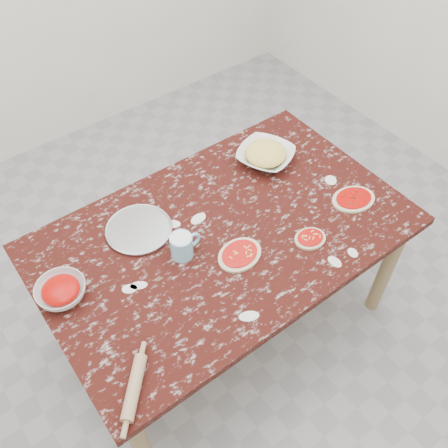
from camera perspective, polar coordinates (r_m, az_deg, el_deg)
The scene contains 10 objects.
ground at distance 2.74m, azimuth 0.00°, elevation -11.02°, with size 4.00×4.00×0.00m, color gray.
worktable at distance 2.19m, azimuth 0.00°, elevation -2.28°, with size 1.60×1.00×0.75m.
pizza_tray at distance 2.16m, azimuth -9.85°, elevation -0.66°, with size 0.28×0.28×0.01m, color #B2B2B7.
sauce_bowl at distance 2.01m, azimuth -18.38°, elevation -7.45°, with size 0.20×0.20×0.06m, color white.
cheese_bowl at distance 2.43m, azimuth 4.85°, elevation 7.86°, with size 0.26×0.26×0.06m, color white.
flour_mug at distance 2.01m, azimuth -4.85°, elevation -2.49°, with size 0.14×0.09×0.11m.
pizza_left at distance 2.04m, azimuth 1.83°, elevation -3.57°, with size 0.22×0.18×0.02m.
pizza_mid at distance 2.13m, azimuth 9.97°, elevation -1.67°, with size 0.16×0.14×0.02m.
pizza_right at distance 2.33m, azimuth 14.80°, elevation 2.81°, with size 0.24×0.20×0.02m.
rolling_pin at distance 1.76m, azimuth -10.39°, elevation -18.15°, with size 0.05×0.05×0.23m, color tan.
Camera 1 is at (-0.82, -1.10, 2.38)m, focal length 39.36 mm.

